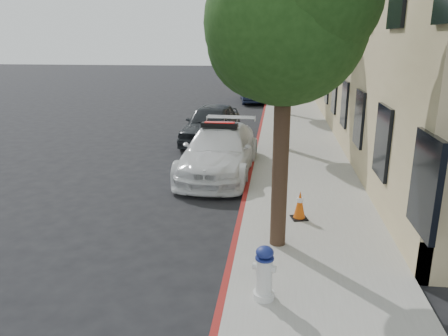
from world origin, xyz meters
TOP-DOWN VIEW (x-y plane):
  - ground at (0.00, 0.00)m, footprint 120.00×120.00m
  - sidewalk at (3.60, 10.00)m, footprint 3.20×50.00m
  - curb_strip at (2.06, 10.00)m, footprint 0.12×50.00m
  - building at (9.20, 15.00)m, footprint 8.00×36.00m
  - tree_near at (2.93, -2.01)m, footprint 2.92×2.82m
  - tree_mid at (2.93, 5.99)m, footprint 2.77×2.64m
  - tree_far at (2.93, 13.99)m, footprint 3.10×3.00m
  - police_car at (1.10, 2.97)m, footprint 2.23×5.09m
  - parked_car_mid at (0.21, 7.19)m, footprint 2.19×4.61m
  - parked_car_far at (1.20, 19.27)m, footprint 2.23×4.87m
  - fire_hydrant at (2.70, -3.92)m, footprint 0.37×0.34m
  - traffic_cone at (3.37, -0.70)m, footprint 0.41×0.41m

SIDE VIEW (x-z plane):
  - ground at x=0.00m, z-range 0.00..0.00m
  - sidewalk at x=3.60m, z-range 0.00..0.15m
  - curb_strip at x=2.06m, z-range 0.00..0.15m
  - traffic_cone at x=3.37m, z-range 0.15..0.79m
  - fire_hydrant at x=2.70m, z-range 0.14..1.01m
  - police_car at x=1.10m, z-range -0.07..1.53m
  - parked_car_mid at x=0.21m, z-range 0.00..1.52m
  - parked_car_far at x=1.20m, z-range 0.00..1.55m
  - tree_mid at x=2.93m, z-range 1.45..6.88m
  - tree_near at x=2.93m, z-range 1.46..7.08m
  - tree_far at x=2.93m, z-range 1.48..7.29m
  - building at x=9.20m, z-range 0.00..10.00m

